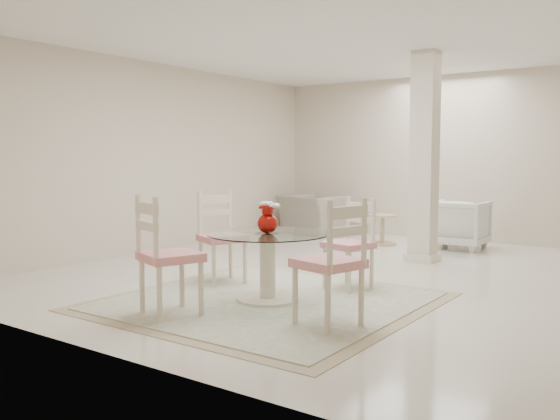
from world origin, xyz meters
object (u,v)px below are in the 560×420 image
Objects in this scene: armchair_white at (459,224)px; column at (424,158)px; red_vase at (268,218)px; dining_chair_west at (220,230)px; dining_table at (268,267)px; recliner_taupe at (314,215)px; side_table at (382,231)px; dining_chair_north at (353,237)px; dining_chair_east at (335,253)px; dining_chair_south at (162,247)px.

column is at bearing 88.10° from armchair_white.
dining_chair_west reaches higher than red_vase.
armchair_white is (0.35, 4.33, 0.03)m from dining_table.
side_table is at bearing 176.15° from recliner_taupe.
column is at bearing -44.01° from side_table.
dining_chair_north is at bearing -43.02° from dining_chair_west.
side_table is at bearing 16.19° from armchair_white.
dining_chair_west is at bearing 121.10° from recliner_taupe.
red_vase is at bearing 84.29° from dining_table.
side_table is (-1.06, 1.03, -1.13)m from column.
dining_table is 1.03× the size of dining_chair_west.
dining_chair_east is at bearing -79.62° from column.
dining_table is 4.34m from armchair_white.
dining_chair_east is 1.45m from dining_chair_south.
dining_chair_south is (-0.78, -1.88, 0.06)m from dining_chair_north.
armchair_white is at bearing -77.94° from dining_chair_south.
armchair_white is 1.14m from side_table.
dining_chair_east is 2.04m from dining_chair_west.
dining_table is 3.80× the size of red_vase.
red_vase is 1.04m from dining_chair_west.
column is 2.96m from dining_chair_west.
recliner_taupe is at bearing 43.24° from dining_chair_west.
red_vase is 1.04m from dining_chair_south.
dining_chair_east reaches higher than armchair_white.
red_vase is 1.04m from dining_chair_east.
column is at bearing -1.49° from dining_chair_west.
recliner_taupe is (-1.34, 4.05, -0.23)m from dining_chair_west.
dining_chair_north is (0.39, 0.94, 0.21)m from dining_table.
column is at bearing 105.00° from dining_chair_north.
recliner_taupe is at bearing 117.16° from red_vase.
dining_chair_east is 5.83m from recliner_taupe.
dining_table is 0.99× the size of dining_chair_south.
armchair_white is at bearing 17.36° from side_table.
dining_table is 4.06m from side_table.
dining_chair_north is at bearing -69.84° from side_table.
armchair_white is (1.29, 3.93, -0.21)m from dining_chair_west.
dining_chair_south is 4.96m from side_table.
red_vase is at bearing -92.64° from dining_chair_south.
column reaches higher than dining_chair_north.
side_table is at bearing -143.94° from dining_chair_east.
column is at bearing 83.62° from dining_table.
dining_chair_north is (-0.56, 1.33, -0.06)m from dining_chair_east.
dining_chair_west reaches higher than dining_chair_north.
dining_chair_east is 1.00× the size of dining_chair_south.
dining_chair_south is 1.07× the size of recliner_taupe.
dining_table is at bearing 129.89° from recliner_taupe.
dining_chair_west is 4.14m from armchair_white.
column is 3.15m from dining_table.
dining_chair_north is 2.04m from dining_chair_south.
column is at bearing -80.45° from dining_chair_south.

